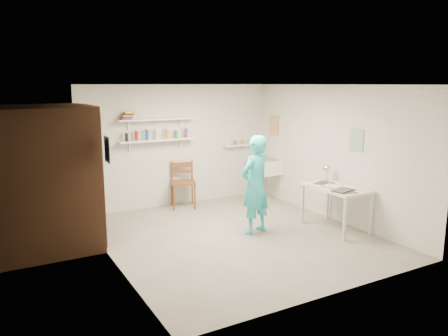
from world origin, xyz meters
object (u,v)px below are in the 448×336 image
man (255,185)px  work_table (336,208)px  belfast_sink (266,166)px  wall_clock (251,166)px  desk_lamp (327,168)px  wooden_chair (183,183)px

man → work_table: bearing=141.8°
belfast_sink → wall_clock: (-1.33, -1.48, 0.38)m
man → desk_lamp: size_ratio=11.80×
man → work_table: 1.45m
belfast_sink → wooden_chair: 1.83m
belfast_sink → man: 2.19m
wooden_chair → work_table: size_ratio=0.92×
wooden_chair → man: bearing=-60.5°
wall_clock → work_table: (1.22, -0.73, -0.71)m
work_table → wall_clock: bearing=149.2°
man → work_table: size_ratio=1.47×
wall_clock → man: bearing=-122.7°
belfast_sink → work_table: size_ratio=0.55×
wooden_chair → wall_clock: bearing=-57.2°
belfast_sink → wall_clock: size_ratio=2.07×
man → wooden_chair: man is taller
belfast_sink → wooden_chair: bearing=172.2°
wall_clock → belfast_sink: bearing=31.7°
belfast_sink → wooden_chair: size_ratio=0.60×
wooden_chair → work_table: wooden_chair is taller
belfast_sink → desk_lamp: size_ratio=4.39×
belfast_sink → wall_clock: wall_clock is taller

